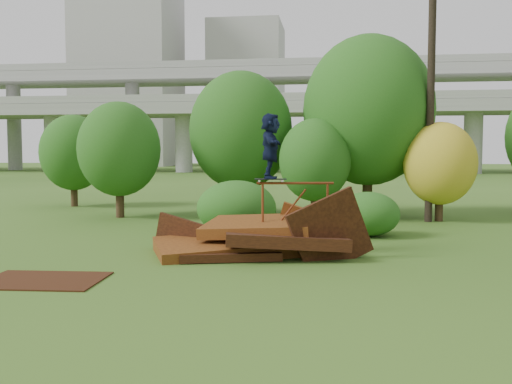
# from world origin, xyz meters

# --- Properties ---
(ground) EXTENTS (240.00, 240.00, 0.00)m
(ground) POSITION_xyz_m (0.00, 0.00, 0.00)
(ground) COLOR #2D5116
(ground) RESTS_ON ground
(scrap_pile) EXTENTS (5.83, 3.46, 2.25)m
(scrap_pile) POSITION_xyz_m (-0.84, 2.06, 0.39)
(scrap_pile) COLOR #46210C
(scrap_pile) RESTS_ON ground
(grind_rail) EXTENTS (1.94, 0.36, 1.85)m
(grind_rail) POSITION_xyz_m (0.17, 2.24, 1.25)
(grind_rail) COLOR maroon
(grind_rail) RESTS_ON ground
(skateboard) EXTENTS (0.83, 0.34, 0.08)m
(skateboard) POSITION_xyz_m (-0.45, 2.14, 1.92)
(skateboard) COLOR black
(skateboard) RESTS_ON grind_rail
(skater) EXTENTS (0.61, 1.56, 1.65)m
(skater) POSITION_xyz_m (-0.45, 2.14, 2.76)
(skater) COLOR black
(skater) RESTS_ON skateboard
(flat_plate) EXTENTS (2.47, 1.83, 0.03)m
(flat_plate) POSITION_xyz_m (-4.69, -1.48, 0.01)
(flat_plate) COLOR #34190B
(flat_plate) RESTS_ON ground
(tree_0) EXTENTS (3.26, 3.26, 4.60)m
(tree_0) POSITION_xyz_m (-7.28, 9.54, 2.72)
(tree_0) COLOR black
(tree_0) RESTS_ON ground
(tree_1) EXTENTS (4.29, 4.29, 5.97)m
(tree_1) POSITION_xyz_m (-2.70, 11.40, 3.50)
(tree_1) COLOR black
(tree_1) RESTS_ON ground
(tree_2) EXTENTS (2.76, 2.76, 3.89)m
(tree_2) POSITION_xyz_m (0.44, 9.75, 2.30)
(tree_2) COLOR black
(tree_2) RESTS_ON ground
(tree_3) EXTENTS (5.27, 5.27, 7.31)m
(tree_3) POSITION_xyz_m (2.52, 11.39, 4.27)
(tree_3) COLOR black
(tree_3) RESTS_ON ground
(tree_4) EXTENTS (2.70, 2.70, 3.73)m
(tree_4) POSITION_xyz_m (5.10, 9.93, 2.17)
(tree_4) COLOR black
(tree_4) RESTS_ON ground
(tree_6) EXTENTS (3.15, 3.15, 4.40)m
(tree_6) POSITION_xyz_m (-11.18, 13.71, 2.58)
(tree_6) COLOR black
(tree_6) RESTS_ON ground
(shrub_left) EXTENTS (2.50, 2.30, 1.73)m
(shrub_left) POSITION_xyz_m (-1.85, 5.29, 0.86)
(shrub_left) COLOR #1F5216
(shrub_left) RESTS_ON ground
(shrub_right) EXTENTS (1.95, 1.79, 1.38)m
(shrub_right) POSITION_xyz_m (2.21, 5.64, 0.69)
(shrub_right) COLOR #1F5216
(shrub_right) RESTS_ON ground
(utility_pole) EXTENTS (1.40, 0.28, 9.66)m
(utility_pole) POSITION_xyz_m (4.68, 9.72, 4.91)
(utility_pole) COLOR black
(utility_pole) RESTS_ON ground
(freeway_overpass) EXTENTS (160.00, 15.00, 13.70)m
(freeway_overpass) POSITION_xyz_m (0.00, 62.92, 10.32)
(freeway_overpass) COLOR gray
(freeway_overpass) RESTS_ON ground
(building_left) EXTENTS (18.00, 16.00, 35.00)m
(building_left) POSITION_xyz_m (-38.00, 95.00, 17.50)
(building_left) COLOR #9E9E99
(building_left) RESTS_ON ground
(building_right) EXTENTS (14.00, 14.00, 28.00)m
(building_right) POSITION_xyz_m (-16.00, 102.00, 14.00)
(building_right) COLOR #9E9E99
(building_right) RESTS_ON ground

